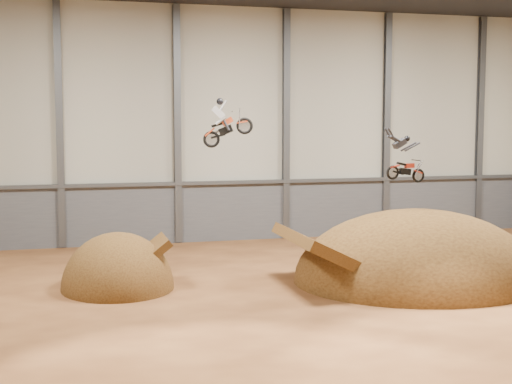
# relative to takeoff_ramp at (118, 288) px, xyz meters

# --- Properties ---
(floor) EXTENTS (40.00, 40.00, 0.00)m
(floor) POSITION_rel_takeoff_ramp_xyz_m (7.62, -4.00, 0.00)
(floor) COLOR #522D16
(floor) RESTS_ON ground
(back_wall) EXTENTS (40.00, 0.10, 14.00)m
(back_wall) POSITION_rel_takeoff_ramp_xyz_m (7.62, 11.00, 7.00)
(back_wall) COLOR #B3AF9E
(back_wall) RESTS_ON ground
(lower_band_back) EXTENTS (39.80, 0.18, 3.50)m
(lower_band_back) POSITION_rel_takeoff_ramp_xyz_m (7.62, 10.90, 1.75)
(lower_band_back) COLOR #505258
(lower_band_back) RESTS_ON ground
(steel_rail) EXTENTS (39.80, 0.35, 0.20)m
(steel_rail) POSITION_rel_takeoff_ramp_xyz_m (7.62, 10.75, 3.55)
(steel_rail) COLOR #47494F
(steel_rail) RESTS_ON lower_band_back
(steel_column_1) EXTENTS (0.40, 0.36, 13.90)m
(steel_column_1) POSITION_rel_takeoff_ramp_xyz_m (-2.38, 10.80, 7.00)
(steel_column_1) COLOR #47494F
(steel_column_1) RESTS_ON ground
(steel_column_2) EXTENTS (0.40, 0.36, 13.90)m
(steel_column_2) POSITION_rel_takeoff_ramp_xyz_m (4.29, 10.80, 7.00)
(steel_column_2) COLOR #47494F
(steel_column_2) RESTS_ON ground
(steel_column_3) EXTENTS (0.40, 0.36, 13.90)m
(steel_column_3) POSITION_rel_takeoff_ramp_xyz_m (10.96, 10.80, 7.00)
(steel_column_3) COLOR #47494F
(steel_column_3) RESTS_ON ground
(steel_column_4) EXTENTS (0.40, 0.36, 13.90)m
(steel_column_4) POSITION_rel_takeoff_ramp_xyz_m (17.62, 10.80, 7.00)
(steel_column_4) COLOR #47494F
(steel_column_4) RESTS_ON ground
(steel_column_5) EXTENTS (0.40, 0.36, 13.90)m
(steel_column_5) POSITION_rel_takeoff_ramp_xyz_m (24.29, 10.80, 7.00)
(steel_column_5) COLOR #47494F
(steel_column_5) RESTS_ON ground
(takeoff_ramp) EXTENTS (4.84, 5.59, 4.84)m
(takeoff_ramp) POSITION_rel_takeoff_ramp_xyz_m (0.00, 0.00, 0.00)
(takeoff_ramp) COLOR #3A230E
(takeoff_ramp) RESTS_ON ground
(landing_ramp) EXTENTS (11.28, 9.98, 6.51)m
(landing_ramp) POSITION_rel_takeoff_ramp_xyz_m (13.22, -2.03, 0.00)
(landing_ramp) COLOR #3A230E
(landing_ramp) RESTS_ON ground
(fmx_rider_a) EXTENTS (3.10, 1.53, 2.86)m
(fmx_rider_a) POSITION_rel_takeoff_ramp_xyz_m (5.22, 0.71, 7.42)
(fmx_rider_a) COLOR #CC431E
(fmx_rider_b) EXTENTS (2.95, 1.09, 2.56)m
(fmx_rider_b) POSITION_rel_takeoff_ramp_xyz_m (12.59, -1.90, 5.68)
(fmx_rider_b) COLOR red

